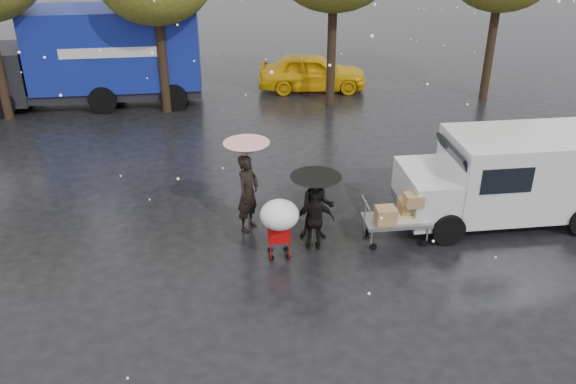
{
  "coord_description": "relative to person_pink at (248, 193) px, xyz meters",
  "views": [
    {
      "loc": [
        -1.81,
        -11.42,
        7.45
      ],
      "look_at": [
        -0.22,
        1.0,
        1.06
      ],
      "focal_mm": 38.0,
      "sensor_mm": 36.0,
      "label": 1
    }
  ],
  "objects": [
    {
      "name": "box_ground_far",
      "position": [
        4.18,
        0.22,
        -0.79
      ],
      "size": [
        0.5,
        0.43,
        0.33
      ],
      "primitive_type": "cube",
      "rotation": [
        0.0,
        0.0,
        0.28
      ],
      "color": "olive",
      "rests_on": "ground"
    },
    {
      "name": "white_van",
      "position": [
        6.28,
        -0.31,
        0.21
      ],
      "size": [
        4.91,
        2.18,
        2.2
      ],
      "color": "silver",
      "rests_on": "ground"
    },
    {
      "name": "umbrella_black",
      "position": [
        1.41,
        -1.09,
        0.71
      ],
      "size": [
        1.12,
        1.12,
        1.81
      ],
      "color": "#4C4C4C",
      "rests_on": "ground"
    },
    {
      "name": "person_middle",
      "position": [
        1.54,
        -0.63,
        -0.14
      ],
      "size": [
        0.89,
        0.75,
        1.62
      ],
      "primitive_type": "imported",
      "rotation": [
        0.0,
        0.0,
        -0.18
      ],
      "color": "black",
      "rests_on": "ground"
    },
    {
      "name": "blue_truck",
      "position": [
        -4.94,
        9.99,
        0.81
      ],
      "size": [
        8.3,
        2.6,
        3.5
      ],
      "color": "navy",
      "rests_on": "ground"
    },
    {
      "name": "person_pink",
      "position": [
        0.0,
        0.0,
        0.0
      ],
      "size": [
        0.77,
        0.83,
        1.9
      ],
      "primitive_type": "imported",
      "rotation": [
        0.0,
        0.0,
        0.97
      ],
      "color": "black",
      "rests_on": "ground"
    },
    {
      "name": "shopping_cart",
      "position": [
        0.57,
        -1.46,
        0.11
      ],
      "size": [
        0.84,
        0.84,
        1.46
      ],
      "color": "#C00B0B",
      "rests_on": "ground"
    },
    {
      "name": "ground",
      "position": [
        1.13,
        -1.28,
        -0.95
      ],
      "size": [
        90.0,
        90.0,
        0.0
      ],
      "primitive_type": "plane",
      "color": "black",
      "rests_on": "ground"
    },
    {
      "name": "yellow_taxi",
      "position": [
        3.27,
        10.64,
        -0.22
      ],
      "size": [
        4.42,
        2.14,
        1.45
      ],
      "primitive_type": "imported",
      "rotation": [
        0.0,
        0.0,
        1.47
      ],
      "color": "#ECB40C",
      "rests_on": "ground"
    },
    {
      "name": "box_ground_near",
      "position": [
        4.23,
        -0.21,
        -0.7
      ],
      "size": [
        0.68,
        0.62,
        0.5
      ],
      "primitive_type": "cube",
      "rotation": [
        0.0,
        0.0,
        -0.39
      ],
      "color": "olive",
      "rests_on": "ground"
    },
    {
      "name": "umbrella_pink",
      "position": [
        -0.0,
        0.0,
        1.12
      ],
      "size": [
        1.06,
        1.06,
        2.22
      ],
      "color": "#4C4C4C",
      "rests_on": "ground"
    },
    {
      "name": "person_black",
      "position": [
        1.41,
        -1.09,
        -0.21
      ],
      "size": [
        0.89,
        0.41,
        1.49
      ],
      "primitive_type": "imported",
      "rotation": [
        0.0,
        0.0,
        3.09
      ],
      "color": "black",
      "rests_on": "ground"
    },
    {
      "name": "vendor_cart",
      "position": [
        3.4,
        -1.02,
        -0.22
      ],
      "size": [
        1.52,
        0.8,
        1.27
      ],
      "color": "slate",
      "rests_on": "ground"
    }
  ]
}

